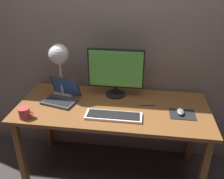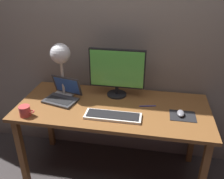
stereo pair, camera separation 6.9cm
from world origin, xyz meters
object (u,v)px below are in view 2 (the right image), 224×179
object	(u,v)px
laptop	(63,93)
coffee_mug	(25,111)
desk_lamp	(61,58)
mouse	(181,113)
pen	(148,106)
keyboard_main	(113,116)
monitor	(118,71)

from	to	relation	value
laptop	coffee_mug	distance (m)	0.37
desk_lamp	mouse	world-z (taller)	desk_lamp
coffee_mug	pen	world-z (taller)	coffee_mug
keyboard_main	laptop	world-z (taller)	laptop
mouse	pen	distance (m)	0.28
keyboard_main	desk_lamp	bearing A→B (deg)	150.42
monitor	desk_lamp	bearing A→B (deg)	-170.19
laptop	pen	distance (m)	0.74
monitor	mouse	bearing A→B (deg)	-24.47
laptop	desk_lamp	size ratio (longest dim) A/B	0.68
mouse	pen	xyz separation A→B (m)	(-0.26, 0.09, -0.02)
laptop	mouse	size ratio (longest dim) A/B	3.38
desk_lamp	pen	xyz separation A→B (m)	(0.76, -0.07, -0.35)
mouse	keyboard_main	bearing A→B (deg)	-166.96
laptop	monitor	bearing A→B (deg)	18.90
keyboard_main	pen	size ratio (longest dim) A/B	3.15
keyboard_main	desk_lamp	distance (m)	0.67
desk_lamp	mouse	bearing A→B (deg)	-9.18
keyboard_main	coffee_mug	xyz separation A→B (m)	(-0.68, -0.10, 0.03)
monitor	desk_lamp	distance (m)	0.50
monitor	laptop	world-z (taller)	monitor
keyboard_main	pen	xyz separation A→B (m)	(0.26, 0.21, -0.01)
coffee_mug	pen	size ratio (longest dim) A/B	0.87
desk_lamp	keyboard_main	bearing A→B (deg)	-29.58
laptop	coffee_mug	world-z (taller)	laptop
desk_lamp	pen	distance (m)	0.84
pen	monitor	bearing A→B (deg)	151.40
laptop	mouse	world-z (taller)	laptop
coffee_mug	mouse	bearing A→B (deg)	10.41
pen	desk_lamp	bearing A→B (deg)	174.61
pen	laptop	bearing A→B (deg)	-179.94
keyboard_main	laptop	xyz separation A→B (m)	(-0.48, 0.21, 0.04)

